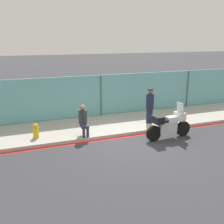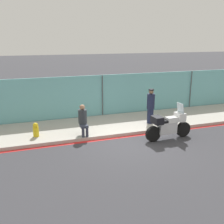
# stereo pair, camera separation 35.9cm
# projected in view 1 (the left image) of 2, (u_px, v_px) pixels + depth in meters

# --- Properties ---
(ground_plane) EXTENTS (120.00, 120.00, 0.00)m
(ground_plane) POSITION_uv_depth(u_px,v_px,m) (130.00, 143.00, 10.69)
(ground_plane) COLOR #38383D
(sidewalk) EXTENTS (40.41, 2.98, 0.14)m
(sidewalk) POSITION_uv_depth(u_px,v_px,m) (111.00, 125.00, 12.74)
(sidewalk) COLOR #ADA89E
(sidewalk) RESTS_ON ground_plane
(curb_paint_stripe) EXTENTS (40.41, 0.18, 0.01)m
(curb_paint_stripe) POSITION_uv_depth(u_px,v_px,m) (123.00, 137.00, 11.34)
(curb_paint_stripe) COLOR red
(curb_paint_stripe) RESTS_ON ground_plane
(storefront_fence) EXTENTS (38.39, 0.17, 2.29)m
(storefront_fence) POSITION_uv_depth(u_px,v_px,m) (101.00, 97.00, 13.87)
(storefront_fence) COLOR #6BB2B7
(storefront_fence) RESTS_ON ground_plane
(motorcycle) EXTENTS (2.16, 0.59, 1.52)m
(motorcycle) POSITION_uv_depth(u_px,v_px,m) (169.00, 125.00, 11.04)
(motorcycle) COLOR black
(motorcycle) RESTS_ON ground_plane
(officer_standing) EXTENTS (0.37, 0.37, 1.68)m
(officer_standing) POSITION_uv_depth(u_px,v_px,m) (150.00, 106.00, 12.58)
(officer_standing) COLOR #191E38
(officer_standing) RESTS_ON sidewalk
(person_seated_on_curb) EXTENTS (0.37, 0.66, 1.30)m
(person_seated_on_curb) POSITION_uv_depth(u_px,v_px,m) (83.00, 118.00, 11.05)
(person_seated_on_curb) COLOR #2D3342
(person_seated_on_curb) RESTS_ON sidewalk
(fire_hydrant) EXTENTS (0.24, 0.30, 0.60)m
(fire_hydrant) POSITION_uv_depth(u_px,v_px,m) (36.00, 131.00, 10.85)
(fire_hydrant) COLOR gold
(fire_hydrant) RESTS_ON sidewalk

